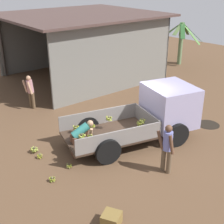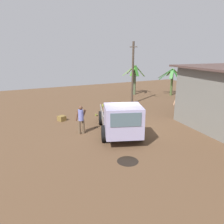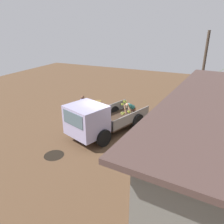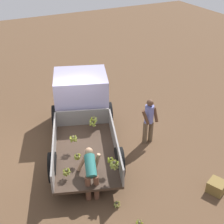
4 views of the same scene
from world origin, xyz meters
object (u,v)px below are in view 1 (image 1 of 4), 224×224
at_px(cargo_truck, 159,111).
at_px(banana_bunch_on_ground_3, 34,149).
at_px(wooden_crate_0, 111,219).
at_px(banana_bunch_on_ground_2, 69,165).
at_px(person_bystander_near_shed, 30,90).
at_px(person_foreground_visitor, 167,146).
at_px(banana_bunch_on_ground_0, 52,179).
at_px(banana_bunch_on_ground_1, 40,156).
at_px(person_worker_loading, 80,136).

bearing_deg(cargo_truck, banana_bunch_on_ground_3, 171.29).
relative_size(cargo_truck, wooden_crate_0, 11.81).
height_order(cargo_truck, banana_bunch_on_ground_2, cargo_truck).
height_order(cargo_truck, wooden_crate_0, cargo_truck).
bearing_deg(person_bystander_near_shed, cargo_truck, 106.61).
relative_size(person_foreground_visitor, person_bystander_near_shed, 1.04).
height_order(cargo_truck, banana_bunch_on_ground_0, cargo_truck).
xyz_separation_m(cargo_truck, person_bystander_near_shed, (-2.14, 5.79, -0.17)).
relative_size(cargo_truck, person_foreground_visitor, 3.19).
height_order(person_bystander_near_shed, banana_bunch_on_ground_1, person_bystander_near_shed).
xyz_separation_m(person_bystander_near_shed, banana_bunch_on_ground_2, (-1.71, -5.21, -0.79)).
distance_m(person_foreground_visitor, banana_bunch_on_ground_3, 4.69).
relative_size(cargo_truck, banana_bunch_on_ground_1, 24.92).
height_order(banana_bunch_on_ground_0, banana_bunch_on_ground_2, banana_bunch_on_ground_2).
height_order(person_worker_loading, banana_bunch_on_ground_3, person_worker_loading).
bearing_deg(person_bystander_near_shed, banana_bunch_on_ground_3, 56.84).
xyz_separation_m(person_foreground_visitor, banana_bunch_on_ground_0, (-2.93, 2.07, -0.83)).
bearing_deg(banana_bunch_on_ground_1, banana_bunch_on_ground_3, 81.83).
bearing_deg(banana_bunch_on_ground_0, wooden_crate_0, -88.47).
xyz_separation_m(person_worker_loading, wooden_crate_0, (-1.54, -3.16, -0.59)).
bearing_deg(cargo_truck, banana_bunch_on_ground_2, -169.28).
relative_size(person_foreground_visitor, wooden_crate_0, 3.70).
height_order(banana_bunch_on_ground_3, wooden_crate_0, wooden_crate_0).
bearing_deg(cargo_truck, person_foreground_visitor, -116.01).
xyz_separation_m(banana_bunch_on_ground_2, banana_bunch_on_ground_3, (-0.31, 1.63, 0.03)).
xyz_separation_m(person_foreground_visitor, person_bystander_near_shed, (-0.41, 7.50, -0.04)).
distance_m(person_bystander_near_shed, banana_bunch_on_ground_2, 5.54).
xyz_separation_m(banana_bunch_on_ground_2, wooden_crate_0, (-0.73, -2.77, 0.07)).
height_order(cargo_truck, banana_bunch_on_ground_1, cargo_truck).
xyz_separation_m(person_foreground_visitor, banana_bunch_on_ground_2, (-2.13, 2.29, -0.82)).
xyz_separation_m(cargo_truck, wooden_crate_0, (-4.59, -2.19, -0.88)).
distance_m(cargo_truck, banana_bunch_on_ground_3, 4.81).
distance_m(cargo_truck, banana_bunch_on_ground_2, 4.01).
distance_m(banana_bunch_on_ground_0, wooden_crate_0, 2.56).
xyz_separation_m(banana_bunch_on_ground_0, banana_bunch_on_ground_2, (0.80, 0.21, 0.01)).
relative_size(person_foreground_visitor, banana_bunch_on_ground_3, 5.58).
xyz_separation_m(person_worker_loading, banana_bunch_on_ground_2, (-0.80, -0.39, -0.66)).
distance_m(cargo_truck, wooden_crate_0, 5.16).
bearing_deg(banana_bunch_on_ground_3, person_foreground_visitor, -58.11).
bearing_deg(banana_bunch_on_ground_1, person_worker_loading, -33.91).
height_order(person_worker_loading, banana_bunch_on_ground_0, person_worker_loading).
bearing_deg(banana_bunch_on_ground_0, person_foreground_visitor, -35.27).
height_order(person_foreground_visitor, person_worker_loading, person_foreground_visitor).
bearing_deg(banana_bunch_on_ground_2, banana_bunch_on_ground_0, -165.00).
distance_m(cargo_truck, banana_bunch_on_ground_1, 4.68).
height_order(cargo_truck, person_worker_loading, cargo_truck).
bearing_deg(banana_bunch_on_ground_2, banana_bunch_on_ground_3, 100.80).
height_order(person_foreground_visitor, banana_bunch_on_ground_1, person_foreground_visitor).
bearing_deg(person_foreground_visitor, banana_bunch_on_ground_3, -56.16).
relative_size(banana_bunch_on_ground_1, banana_bunch_on_ground_2, 0.98).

